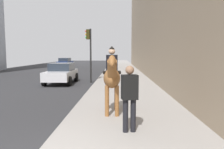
{
  "coord_description": "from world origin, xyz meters",
  "views": [
    {
      "loc": [
        -3.35,
        -1.67,
        2.12
      ],
      "look_at": [
        4.0,
        -1.44,
        1.4
      ],
      "focal_mm": 34.44,
      "sensor_mm": 36.0,
      "label": 1
    }
  ],
  "objects_px": {
    "traffic_light_near_curb": "(89,47)",
    "car_mid_lane": "(65,62)",
    "pedestrian_greeting": "(130,94)",
    "car_near_lane": "(61,73)",
    "mounted_horse_near": "(112,77)"
  },
  "relations": [
    {
      "from": "traffic_light_near_curb",
      "to": "car_mid_lane",
      "type": "bearing_deg",
      "value": 19.41
    },
    {
      "from": "pedestrian_greeting",
      "to": "car_near_lane",
      "type": "bearing_deg",
      "value": 13.49
    },
    {
      "from": "mounted_horse_near",
      "to": "traffic_light_near_curb",
      "type": "distance_m",
      "value": 8.67
    },
    {
      "from": "pedestrian_greeting",
      "to": "car_near_lane",
      "type": "xyz_separation_m",
      "value": [
        9.64,
        4.31,
        -0.35
      ]
    },
    {
      "from": "mounted_horse_near",
      "to": "pedestrian_greeting",
      "type": "bearing_deg",
      "value": 13.94
    },
    {
      "from": "car_mid_lane",
      "to": "traffic_light_near_curb",
      "type": "relative_size",
      "value": 1.05
    },
    {
      "from": "car_near_lane",
      "to": "traffic_light_near_curb",
      "type": "bearing_deg",
      "value": 102.87
    },
    {
      "from": "car_near_lane",
      "to": "car_mid_lane",
      "type": "xyz_separation_m",
      "value": [
        17.73,
        4.14,
        -0.0
      ]
    },
    {
      "from": "car_near_lane",
      "to": "car_mid_lane",
      "type": "bearing_deg",
      "value": -167.4
    },
    {
      "from": "car_mid_lane",
      "to": "traffic_light_near_curb",
      "type": "xyz_separation_m",
      "value": [
        -17.27,
        -6.09,
        1.85
      ]
    },
    {
      "from": "mounted_horse_near",
      "to": "car_near_lane",
      "type": "relative_size",
      "value": 0.59
    },
    {
      "from": "car_near_lane",
      "to": "mounted_horse_near",
      "type": "bearing_deg",
      "value": 25.17
    },
    {
      "from": "car_mid_lane",
      "to": "traffic_light_near_curb",
      "type": "height_order",
      "value": "traffic_light_near_curb"
    },
    {
      "from": "mounted_horse_near",
      "to": "car_near_lane",
      "type": "xyz_separation_m",
      "value": [
        7.91,
        3.81,
        -0.6
      ]
    },
    {
      "from": "mounted_horse_near",
      "to": "car_mid_lane",
      "type": "xyz_separation_m",
      "value": [
        25.64,
        7.96,
        -0.61
      ]
    }
  ]
}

